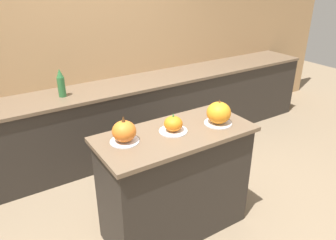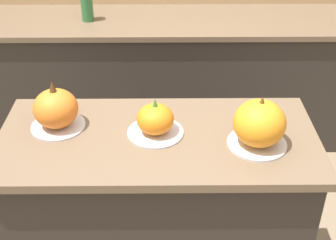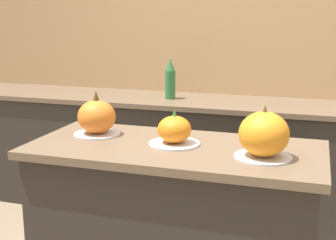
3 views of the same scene
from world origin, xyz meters
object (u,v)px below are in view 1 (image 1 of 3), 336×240
(pumpkin_cake_left, at_px, (124,132))
(pumpkin_cake_center, at_px, (173,125))
(bottle_tall, at_px, (61,83))
(pumpkin_cake_right, at_px, (219,113))

(pumpkin_cake_left, xyz_separation_m, pumpkin_cake_center, (0.39, -0.05, -0.02))
(bottle_tall, bearing_deg, pumpkin_cake_left, -87.10)
(pumpkin_cake_center, distance_m, pumpkin_cake_right, 0.40)
(pumpkin_cake_left, relative_size, pumpkin_cake_right, 0.96)
(pumpkin_cake_left, bearing_deg, pumpkin_cake_right, -9.31)
(pumpkin_cake_center, bearing_deg, pumpkin_cake_right, -11.40)
(pumpkin_cake_left, height_order, bottle_tall, bottle_tall)
(pumpkin_cake_center, relative_size, bottle_tall, 0.74)
(pumpkin_cake_center, relative_size, pumpkin_cake_right, 0.98)
(pumpkin_cake_center, xyz_separation_m, pumpkin_cake_right, (0.39, -0.08, 0.03))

